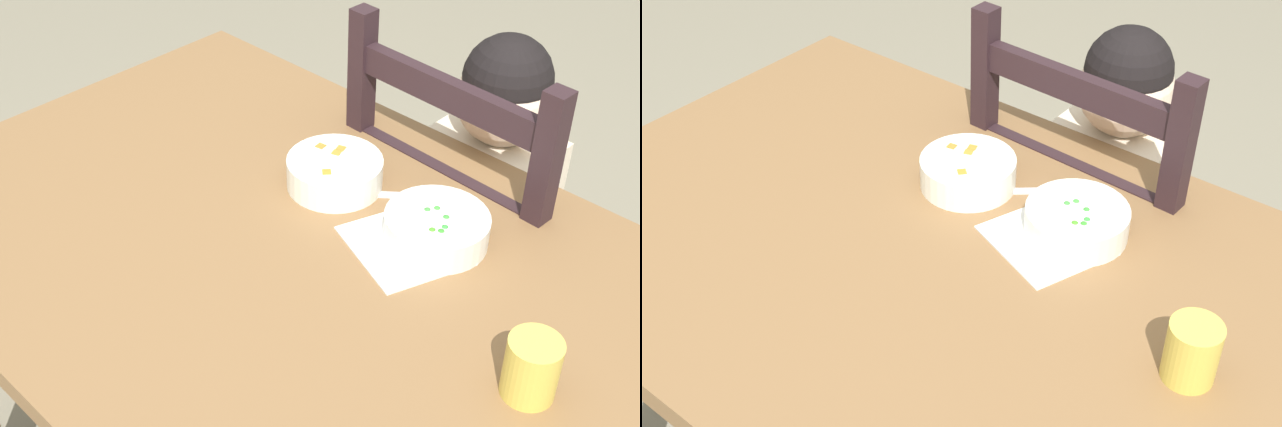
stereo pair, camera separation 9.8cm
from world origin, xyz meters
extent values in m
cube|color=brown|center=(0.00, 0.00, 0.75)|extent=(1.27, 0.84, 0.04)
cylinder|color=brown|center=(-0.56, 0.34, 0.36)|extent=(0.07, 0.07, 0.73)
cube|color=#2C1C20|center=(0.04, 0.52, 0.43)|extent=(0.44, 0.44, 0.02)
cube|color=#2C1C20|center=(0.24, 0.70, 0.21)|extent=(0.04, 0.04, 0.42)
cube|color=#2C1C20|center=(-0.14, 0.72, 0.21)|extent=(0.04, 0.04, 0.42)
cube|color=#2C1C20|center=(-0.15, 0.34, 0.21)|extent=(0.04, 0.04, 0.42)
cube|color=#2C1C20|center=(0.23, 0.32, 0.72)|extent=(0.04, 0.04, 0.55)
cube|color=#2C1C20|center=(-0.15, 0.34, 0.72)|extent=(0.04, 0.04, 0.55)
cube|color=#2C1C20|center=(0.04, 0.33, 0.91)|extent=(0.36, 0.04, 0.05)
cube|color=#2C1C20|center=(0.04, 0.33, 0.74)|extent=(0.36, 0.04, 0.05)
cube|color=beige|center=(0.04, 0.49, 0.60)|extent=(0.22, 0.14, 0.32)
sphere|color=beige|center=(0.04, 0.49, 0.84)|extent=(0.17, 0.17, 0.17)
sphere|color=black|center=(0.04, 0.49, 0.88)|extent=(0.16, 0.16, 0.16)
cylinder|color=#3F4C72|center=(-0.01, 0.37, 0.22)|extent=(0.07, 0.07, 0.44)
cylinder|color=#3F4C72|center=(0.10, 0.37, 0.22)|extent=(0.07, 0.07, 0.44)
cylinder|color=beige|center=(-0.09, 0.39, 0.68)|extent=(0.06, 0.24, 0.13)
cylinder|color=beige|center=(0.17, 0.39, 0.68)|extent=(0.06, 0.24, 0.13)
cylinder|color=white|center=(0.15, 0.17, 0.79)|extent=(0.16, 0.16, 0.05)
cylinder|color=white|center=(0.15, 0.17, 0.77)|extent=(0.07, 0.07, 0.01)
cylinder|color=green|center=(0.15, 0.17, 0.80)|extent=(0.13, 0.13, 0.03)
sphere|color=#398F34|center=(0.16, 0.18, 0.81)|extent=(0.01, 0.01, 0.01)
sphere|color=#348D2A|center=(0.17, 0.14, 0.81)|extent=(0.01, 0.01, 0.01)
sphere|color=green|center=(0.17, 0.16, 0.81)|extent=(0.01, 0.01, 0.01)
sphere|color=#449625|center=(0.16, 0.14, 0.81)|extent=(0.01, 0.01, 0.01)
sphere|color=green|center=(0.14, 0.18, 0.81)|extent=(0.01, 0.01, 0.01)
sphere|color=#408C3B|center=(0.13, 0.17, 0.81)|extent=(0.01, 0.01, 0.01)
cylinder|color=white|center=(-0.06, 0.17, 0.79)|extent=(0.16, 0.16, 0.05)
cylinder|color=white|center=(-0.06, 0.17, 0.77)|extent=(0.07, 0.07, 0.01)
cylinder|color=orange|center=(-0.06, 0.17, 0.80)|extent=(0.13, 0.13, 0.03)
cube|color=orange|center=(-0.07, 0.20, 0.81)|extent=(0.02, 0.02, 0.01)
cube|color=orange|center=(-0.07, 0.19, 0.81)|extent=(0.02, 0.02, 0.01)
cube|color=orange|center=(-0.10, 0.18, 0.81)|extent=(0.02, 0.02, 0.01)
cube|color=orange|center=(-0.04, 0.13, 0.81)|extent=(0.02, 0.02, 0.01)
cube|color=silver|center=(0.05, 0.23, 0.77)|extent=(0.08, 0.07, 0.00)
ellipsoid|color=silver|center=(-0.01, 0.18, 0.77)|extent=(0.05, 0.05, 0.01)
cylinder|color=#DBC14D|center=(0.41, 0.02, 0.81)|extent=(0.07, 0.07, 0.09)
cube|color=white|center=(0.12, 0.13, 0.77)|extent=(0.21, 0.20, 0.00)
camera|label=1|loc=(0.71, -0.66, 1.58)|focal=47.71mm
camera|label=2|loc=(0.64, -0.73, 1.58)|focal=47.71mm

